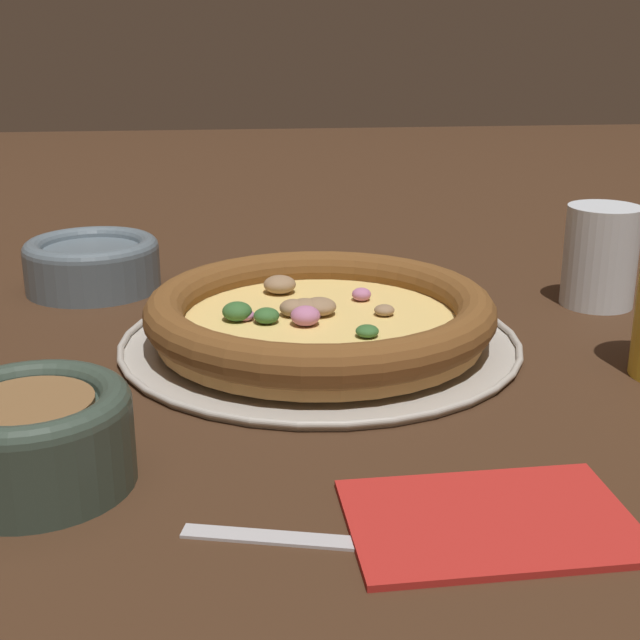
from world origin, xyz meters
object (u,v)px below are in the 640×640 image
at_px(pizza_tray, 320,341).
at_px(fork, 362,543).
at_px(pizza, 320,315).
at_px(drinking_cup, 600,256).
at_px(napkin, 490,517).
at_px(bowl_near, 92,262).
at_px(bowl_far, 33,434).

height_order(pizza_tray, fork, pizza_tray).
relative_size(pizza_tray, pizza, 1.15).
height_order(drinking_cup, napkin, drinking_cup).
relative_size(pizza_tray, napkin, 2.11).
bearing_deg(drinking_cup, pizza_tray, 17.17).
height_order(bowl_near, napkin, bowl_near).
distance_m(pizza_tray, drinking_cup, 0.29).
bearing_deg(bowl_near, pizza_tray, 138.17).
relative_size(napkin, fork, 0.94).
xyz_separation_m(bowl_far, drinking_cup, (-0.46, -0.29, 0.02)).
bearing_deg(napkin, pizza, -77.57).
bearing_deg(drinking_cup, pizza, 17.11).
xyz_separation_m(napkin, fork, (0.07, 0.01, -0.00)).
height_order(pizza, napkin, pizza).
relative_size(pizza_tray, bowl_near, 2.50).
bearing_deg(fork, drinking_cup, 67.34).
bearing_deg(bowl_far, fork, 154.57).
height_order(bowl_far, drinking_cup, drinking_cup).
xyz_separation_m(pizza_tray, fork, (0.01, 0.29, -0.00)).
height_order(pizza, drinking_cup, drinking_cup).
distance_m(pizza, fork, 0.29).
relative_size(pizza, drinking_cup, 3.04).
height_order(pizza_tray, bowl_far, bowl_far).
xyz_separation_m(bowl_near, fork, (-0.20, 0.48, -0.03)).
bearing_deg(pizza_tray, bowl_far, 48.33).
height_order(bowl_near, bowl_far, bowl_far).
height_order(pizza_tray, bowl_near, bowl_near).
height_order(bowl_near, fork, bowl_near).
bearing_deg(fork, bowl_near, 126.26).
bearing_deg(fork, pizza_tray, 102.01).
xyz_separation_m(drinking_cup, napkin, (0.21, 0.36, -0.04)).
xyz_separation_m(drinking_cup, fork, (0.28, 0.38, -0.04)).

